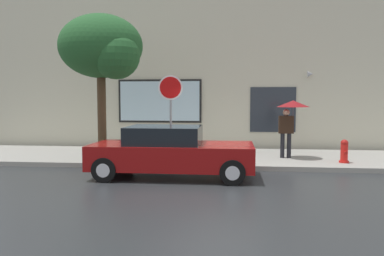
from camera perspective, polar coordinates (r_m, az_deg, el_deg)
name	(u,v)px	position (r m, az deg, el deg)	size (l,w,h in m)	color
ground_plane	(215,177)	(10.27, 3.56, -7.48)	(60.00, 60.00, 0.00)	#282B2D
sidewalk	(219,158)	(13.21, 4.14, -4.51)	(20.00, 4.00, 0.15)	gray
building_facade	(221,66)	(15.61, 4.46, 9.39)	(20.00, 0.67, 7.00)	beige
parked_car	(171,152)	(10.23, -3.23, -3.65)	(4.34, 1.90, 1.38)	maroon
fire_hydrant	(344,151)	(12.57, 22.07, -3.30)	(0.30, 0.44, 0.72)	red
pedestrian_with_umbrella	(291,111)	(12.93, 14.78, 2.46)	(1.09, 1.09, 1.93)	black
street_tree	(104,49)	(12.40, -13.23, 11.59)	(2.68, 2.28, 4.65)	#4C3823
stop_sign	(171,101)	(11.62, -3.26, 4.09)	(0.76, 0.10, 2.70)	gray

